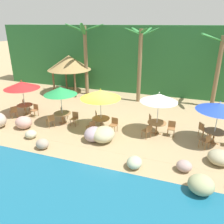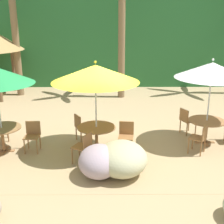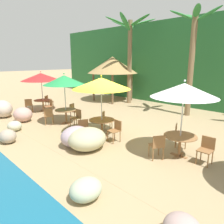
# 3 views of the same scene
# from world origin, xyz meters

# --- Properties ---
(ground_plane) EXTENTS (120.00, 120.00, 0.00)m
(ground_plane) POSITION_xyz_m (0.00, 0.00, 0.00)
(ground_plane) COLOR tan
(terrace_deck) EXTENTS (18.00, 5.20, 0.01)m
(terrace_deck) POSITION_xyz_m (0.00, 0.00, 0.00)
(terrace_deck) COLOR tan
(terrace_deck) RESTS_ON ground
(foliage_backdrop) EXTENTS (28.00, 2.40, 6.00)m
(foliage_backdrop) POSITION_xyz_m (0.00, 9.00, 3.00)
(foliage_backdrop) COLOR #286633
(foliage_backdrop) RESTS_ON ground
(rock_seawall) EXTENTS (16.46, 3.78, 0.99)m
(rock_seawall) POSITION_xyz_m (0.61, -2.45, 0.39)
(rock_seawall) COLOR #A48F9B
(rock_seawall) RESTS_ON ground
(umbrella_red) EXTENTS (2.43, 2.43, 2.54)m
(umbrella_red) POSITION_xyz_m (-6.07, 0.12, 2.19)
(umbrella_red) COLOR silver
(umbrella_red) RESTS_ON ground
(dining_table_red) EXTENTS (1.10, 1.10, 0.74)m
(dining_table_red) POSITION_xyz_m (-6.07, 0.12, 0.61)
(dining_table_red) COLOR olive
(dining_table_red) RESTS_ON ground
(chair_red_seaward) EXTENTS (0.47, 0.48, 0.87)m
(chair_red_seaward) POSITION_xyz_m (-5.22, 0.10, 0.51)
(chair_red_seaward) COLOR olive
(chair_red_seaward) RESTS_ON ground
(chair_red_inland) EXTENTS (0.59, 0.59, 0.87)m
(chair_red_inland) POSITION_xyz_m (-6.63, 0.77, 0.51)
(chair_red_inland) COLOR olive
(chair_red_inland) RESTS_ON ground
(chair_red_left) EXTENTS (0.58, 0.57, 0.87)m
(chair_red_left) POSITION_xyz_m (-6.41, -0.67, 0.51)
(chair_red_left) COLOR olive
(chair_red_left) RESTS_ON ground
(umbrella_green) EXTENTS (2.09, 2.09, 2.59)m
(umbrella_green) POSITION_xyz_m (-2.72, -0.34, 2.24)
(umbrella_green) COLOR silver
(umbrella_green) RESTS_ON ground
(dining_table_green) EXTENTS (1.10, 1.10, 0.74)m
(dining_table_green) POSITION_xyz_m (-2.72, -0.34, 0.61)
(dining_table_green) COLOR olive
(dining_table_green) RESTS_ON ground
(chair_green_seaward) EXTENTS (0.43, 0.44, 0.87)m
(chair_green_seaward) POSITION_xyz_m (-1.87, -0.28, 0.51)
(chair_green_seaward) COLOR olive
(chair_green_seaward) RESTS_ON ground
(chair_green_inland) EXTENTS (0.55, 0.55, 0.87)m
(chair_green_inland) POSITION_xyz_m (-3.12, 0.41, 0.51)
(chair_green_inland) COLOR olive
(chair_green_inland) RESTS_ON ground
(chair_green_left) EXTENTS (0.59, 0.59, 0.87)m
(chair_green_left) POSITION_xyz_m (-3.12, -1.10, 0.51)
(chair_green_left) COLOR olive
(chair_green_left) RESTS_ON ground
(umbrella_yellow) EXTENTS (2.42, 2.42, 2.63)m
(umbrella_yellow) POSITION_xyz_m (-0.02, -0.30, 2.28)
(umbrella_yellow) COLOR silver
(umbrella_yellow) RESTS_ON ground
(dining_table_yellow) EXTENTS (1.10, 1.10, 0.74)m
(dining_table_yellow) POSITION_xyz_m (-0.02, -0.30, 0.61)
(dining_table_yellow) COLOR olive
(dining_table_yellow) RESTS_ON ground
(chair_yellow_seaward) EXTENTS (0.47, 0.48, 0.87)m
(chair_yellow_seaward) POSITION_xyz_m (0.83, -0.33, 0.51)
(chair_yellow_seaward) COLOR olive
(chair_yellow_seaward) RESTS_ON ground
(chair_yellow_inland) EXTENTS (0.58, 0.58, 0.87)m
(chair_yellow_inland) POSITION_xyz_m (-0.53, 0.38, 0.51)
(chair_yellow_inland) COLOR olive
(chair_yellow_inland) RESTS_ON ground
(chair_yellow_left) EXTENTS (0.57, 0.56, 0.87)m
(chair_yellow_left) POSITION_xyz_m (-0.31, -1.11, 0.51)
(chair_yellow_left) COLOR olive
(chair_yellow_left) RESTS_ON ground
(umbrella_white) EXTENTS (2.14, 2.14, 2.61)m
(umbrella_white) POSITION_xyz_m (3.31, 0.23, 2.27)
(umbrella_white) COLOR silver
(umbrella_white) RESTS_ON ground
(dining_table_white) EXTENTS (1.10, 1.10, 0.74)m
(dining_table_white) POSITION_xyz_m (3.31, 0.23, 0.61)
(dining_table_white) COLOR olive
(dining_table_white) RESTS_ON ground
(chair_white_seaward) EXTENTS (0.43, 0.43, 0.87)m
(chair_white_seaward) POSITION_xyz_m (4.16, 0.34, 0.51)
(chair_white_seaward) COLOR olive
(chair_white_seaward) RESTS_ON ground
(chair_white_inland) EXTENTS (0.56, 0.56, 0.87)m
(chair_white_inland) POSITION_xyz_m (2.88, 0.97, 0.51)
(chair_white_inland) COLOR olive
(chair_white_inland) RESTS_ON ground
(chair_white_left) EXTENTS (0.59, 0.59, 0.87)m
(chair_white_left) POSITION_xyz_m (2.92, -0.53, 0.51)
(chair_white_left) COLOR olive
(chair_white_left) RESTS_ON ground
(palm_tree_nearest) EXTENTS (3.70, 3.31, 6.23)m
(palm_tree_nearest) POSITION_xyz_m (-4.06, 6.14, 4.23)
(palm_tree_nearest) COLOR brown
(palm_tree_nearest) RESTS_ON ground
(palm_tree_second) EXTENTS (2.62, 2.64, 5.91)m
(palm_tree_second) POSITION_xyz_m (0.92, 5.75, 3.81)
(palm_tree_second) COLOR brown
(palm_tree_second) RESTS_ON ground
(palapa_hut) EXTENTS (3.95, 3.95, 3.48)m
(palapa_hut) POSITION_xyz_m (-5.67, 6.00, 2.82)
(palapa_hut) COLOR brown
(palapa_hut) RESTS_ON ground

